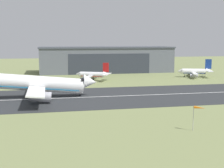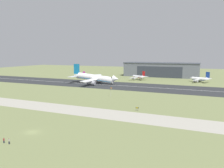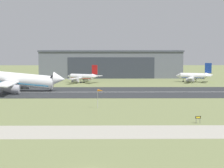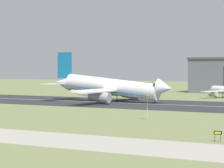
{
  "view_description": "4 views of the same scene",
  "coord_description": "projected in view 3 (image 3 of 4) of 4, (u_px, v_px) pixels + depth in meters",
  "views": [
    {
      "loc": [
        -31.88,
        3.45,
        19.99
      ],
      "look_at": [
        -13.78,
        90.13,
        7.58
      ],
      "focal_mm": 50.0,
      "sensor_mm": 36.0,
      "label": 1
    },
    {
      "loc": [
        51.91,
        -53.52,
        25.8
      ],
      "look_at": [
        -5.0,
        78.63,
        5.92
      ],
      "focal_mm": 35.0,
      "sensor_mm": 36.0,
      "label": 2
    },
    {
      "loc": [
        2.37,
        -62.18,
        18.22
      ],
      "look_at": [
        4.07,
        78.76,
        6.1
      ],
      "focal_mm": 70.0,
      "sensor_mm": 36.0,
      "label": 3
    },
    {
      "loc": [
        49.69,
        -40.36,
        11.8
      ],
      "look_at": [
        -15.45,
        77.12,
        7.43
      ],
      "focal_mm": 85.0,
      "sensor_mm": 36.0,
      "label": 4
    }
  ],
  "objects": [
    {
      "name": "windsock_pole",
      "position": [
        100.0,
        91.0,
        127.87
      ],
      "size": [
        2.1,
        2.17,
        5.66
      ],
      "color": "#B7B7BC",
      "rests_on": "ground_plane"
    },
    {
      "name": "ground_plane",
      "position": [
        98.0,
        113.0,
        119.04
      ],
      "size": [
        616.06,
        616.06,
        0.0
      ],
      "primitive_type": "plane",
      "color": "#7A8451"
    },
    {
      "name": "runway_sign",
      "position": [
        198.0,
        118.0,
        103.6
      ],
      "size": [
        1.31,
        0.13,
        1.73
      ],
      "color": "#4C4C51",
      "rests_on": "ground_plane"
    },
    {
      "name": "runway_centreline",
      "position": [
        101.0,
        92.0,
        174.6
      ],
      "size": [
        338.45,
        0.7,
        0.01
      ],
      "primitive_type": "cube",
      "color": "silver",
      "rests_on": "runway_strip"
    },
    {
      "name": "airplane_parked_east",
      "position": [
        194.0,
        76.0,
        223.41
      ],
      "size": [
        19.92,
        21.58,
        9.92
      ],
      "color": "white",
      "rests_on": "ground_plane"
    },
    {
      "name": "runway_strip",
      "position": [
        101.0,
        92.0,
        174.61
      ],
      "size": [
        376.06,
        42.23,
        0.06
      ],
      "primitive_type": "cube",
      "color": "#2B2D30",
      "rests_on": "ground_plane"
    },
    {
      "name": "airplane_landing",
      "position": [
        11.0,
        79.0,
        176.58
      ],
      "size": [
        45.21,
        45.76,
        16.88
      ],
      "color": "white",
      "rests_on": "ground_plane"
    },
    {
      "name": "hangar_building",
      "position": [
        111.0,
        64.0,
        259.93
      ],
      "size": [
        83.37,
        25.44,
        16.05
      ],
      "color": "slate",
      "rests_on": "ground_plane"
    },
    {
      "name": "taxiway_road",
      "position": [
        96.0,
        132.0,
        93.28
      ],
      "size": [
        282.04,
        14.67,
        0.05
      ],
      "primitive_type": "cube",
      "color": "#B2AD9E",
      "rests_on": "ground_plane"
    },
    {
      "name": "airplane_parked_far_east",
      "position": [
        82.0,
        77.0,
        218.91
      ],
      "size": [
        18.61,
        22.7,
        9.11
      ],
      "color": "white",
      "rests_on": "ground_plane"
    }
  ]
}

